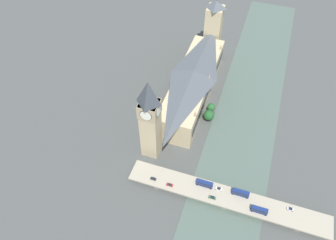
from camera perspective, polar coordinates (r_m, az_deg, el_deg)
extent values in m
plane|color=#424442|center=(268.03, 7.12, 2.19)|extent=(600.00, 600.00, 0.00)
cube|color=#47564C|center=(266.56, 13.44, 0.65)|extent=(48.67, 360.00, 0.30)
cube|color=tan|center=(267.87, 4.35, 5.87)|extent=(26.86, 106.75, 22.74)
cube|color=black|center=(265.22, 7.20, 5.38)|extent=(0.40, 98.21, 6.82)
pyramid|color=#474C51|center=(258.66, 4.53, 8.13)|extent=(26.32, 104.62, 5.02)
cone|color=#9E8966|center=(288.44, 9.19, 12.50)|extent=(2.20, 2.20, 5.00)
cone|color=#9E8966|center=(256.86, 7.22, 7.51)|extent=(2.20, 2.20, 5.00)
cone|color=#9E8966|center=(228.14, 4.78, 1.17)|extent=(2.20, 2.20, 5.00)
cube|color=tan|center=(219.13, -3.05, -1.52)|extent=(11.67, 11.67, 49.48)
cube|color=tan|center=(204.55, -3.27, 1.97)|extent=(12.37, 12.37, 10.50)
cylinder|color=black|center=(202.99, -1.69, 1.57)|extent=(0.50, 8.05, 8.05)
cylinder|color=silver|center=(202.96, -1.65, 1.57)|extent=(0.62, 7.46, 7.46)
cylinder|color=black|center=(206.27, -4.83, 2.35)|extent=(0.50, 8.05, 8.05)
cylinder|color=silver|center=(206.31, -4.86, 2.36)|extent=(0.62, 7.46, 7.46)
cylinder|color=black|center=(208.39, -2.68, 3.11)|extent=(8.05, 0.50, 8.05)
cylinder|color=silver|center=(208.46, -2.67, 3.13)|extent=(7.46, 0.62, 7.46)
cylinder|color=black|center=(200.82, -3.88, 0.78)|extent=(8.05, 0.50, 8.05)
cylinder|color=silver|center=(200.75, -3.89, 0.76)|extent=(7.46, 0.62, 7.46)
pyramid|color=#383D42|center=(194.76, -3.44, 4.74)|extent=(11.91, 11.91, 17.05)
cube|color=tan|center=(310.69, 7.83, 15.13)|extent=(14.19, 14.19, 46.28)
pyramid|color=#474C51|center=(297.11, 8.39, 19.35)|extent=(14.19, 14.19, 6.39)
cube|color=gray|center=(224.56, 21.80, -15.91)|extent=(3.00, 13.24, 3.37)
cube|color=gray|center=(219.31, 10.07, -13.35)|extent=(3.00, 13.24, 3.37)
cube|color=gray|center=(223.29, -1.45, -10.25)|extent=(3.00, 13.24, 3.37)
cube|color=gray|center=(217.32, 10.15, -13.07)|extent=(129.33, 15.57, 1.20)
cube|color=navy|center=(217.72, 12.48, -12.45)|extent=(10.84, 2.48, 2.03)
cube|color=black|center=(217.37, 12.50, -12.39)|extent=(9.76, 2.54, 0.89)
cube|color=navy|center=(215.83, 12.57, -12.16)|extent=(10.63, 2.48, 2.39)
cube|color=black|center=(215.72, 12.58, -12.15)|extent=(9.76, 2.54, 1.15)
cube|color=navy|center=(214.74, 12.63, -12.00)|extent=(10.52, 2.36, 0.16)
cylinder|color=black|center=(218.90, 11.31, -12.03)|extent=(1.10, 0.28, 1.10)
cylinder|color=black|center=(217.75, 11.19, -12.53)|extent=(1.10, 0.28, 1.10)
cylinder|color=black|center=(219.34, 13.64, -12.58)|extent=(1.10, 0.28, 1.10)
cylinder|color=black|center=(218.20, 13.54, -13.08)|extent=(1.10, 0.28, 1.10)
cube|color=navy|center=(217.33, 6.36, -11.12)|extent=(10.92, 2.44, 2.06)
cube|color=black|center=(216.98, 6.37, -11.07)|extent=(9.82, 2.50, 0.90)
cube|color=navy|center=(215.41, 6.41, -10.83)|extent=(10.70, 2.44, 2.41)
cube|color=black|center=(215.31, 6.41, -10.81)|extent=(9.82, 2.50, 1.16)
cube|color=navy|center=(214.31, 6.44, -10.65)|extent=(10.59, 2.32, 0.16)
cylinder|color=black|center=(218.99, 5.24, -10.70)|extent=(1.12, 0.28, 1.12)
cylinder|color=black|center=(217.87, 5.09, -11.18)|extent=(1.12, 0.28, 1.12)
cylinder|color=black|center=(218.48, 7.56, -11.30)|extent=(1.12, 0.28, 1.12)
cylinder|color=black|center=(217.36, 7.42, -11.79)|extent=(1.12, 0.28, 1.12)
cube|color=navy|center=(214.97, 15.57, -15.01)|extent=(10.04, 2.52, 1.94)
cube|color=black|center=(214.63, 15.59, -14.96)|extent=(9.04, 2.58, 0.85)
cube|color=navy|center=(213.14, 15.69, -14.76)|extent=(9.84, 2.52, 2.28)
cube|color=black|center=(213.04, 15.70, -14.74)|extent=(9.04, 2.58, 1.09)
cube|color=navy|center=(212.09, 15.76, -14.61)|extent=(9.74, 2.40, 0.16)
cylinder|color=black|center=(215.86, 14.45, -14.60)|extent=(1.00, 0.28, 1.00)
cylinder|color=black|center=(214.75, 14.35, -15.13)|extent=(1.00, 0.28, 1.00)
cylinder|color=black|center=(216.78, 16.66, -15.09)|extent=(1.00, 0.28, 1.00)
cylinder|color=black|center=(215.68, 16.58, -15.62)|extent=(1.00, 0.28, 1.00)
cube|color=#2D5638|center=(214.49, 7.71, -13.24)|extent=(4.64, 1.82, 0.57)
cube|color=black|center=(214.01, 7.76, -13.18)|extent=(2.41, 1.64, 0.52)
cylinder|color=black|center=(215.11, 7.26, -12.95)|extent=(0.66, 0.22, 0.66)
cylinder|color=black|center=(214.32, 7.16, -13.32)|extent=(0.66, 0.22, 0.66)
cylinder|color=black|center=(215.01, 8.24, -13.20)|extent=(0.66, 0.22, 0.66)
cylinder|color=black|center=(214.22, 8.14, -13.57)|extent=(0.66, 0.22, 0.66)
cube|color=silver|center=(222.22, 20.50, -14.33)|extent=(3.92, 1.85, 0.66)
cube|color=black|center=(221.76, 20.57, -14.27)|extent=(2.04, 1.67, 0.50)
cylinder|color=black|center=(222.56, 20.13, -14.09)|extent=(0.69, 0.22, 0.69)
cylinder|color=black|center=(221.73, 20.09, -14.47)|extent=(0.69, 0.22, 0.69)
cylinder|color=black|center=(223.12, 20.88, -14.25)|extent=(0.69, 0.22, 0.69)
cylinder|color=black|center=(222.28, 20.85, -14.62)|extent=(0.69, 0.22, 0.69)
cube|color=black|center=(219.57, -2.59, -10.18)|extent=(3.83, 1.73, 0.63)
cube|color=black|center=(219.05, -2.57, -10.11)|extent=(1.99, 1.56, 0.54)
cylinder|color=black|center=(220.43, -2.87, -9.94)|extent=(0.68, 0.22, 0.68)
cylinder|color=black|center=(219.70, -3.02, -10.27)|extent=(0.68, 0.22, 0.68)
cylinder|color=black|center=(219.83, -2.16, -10.15)|extent=(0.68, 0.22, 0.68)
cylinder|color=black|center=(219.10, -2.30, -10.48)|extent=(0.68, 0.22, 0.68)
cube|color=silver|center=(218.12, 8.81, -11.75)|extent=(4.29, 1.85, 0.59)
cube|color=black|center=(217.64, 8.86, -11.69)|extent=(2.23, 1.66, 0.53)
cylinder|color=black|center=(218.76, 8.41, -11.48)|extent=(0.60, 0.22, 0.60)
cylinder|color=black|center=(217.92, 8.31, -11.85)|extent=(0.60, 0.22, 0.60)
cylinder|color=black|center=(218.71, 9.30, -11.71)|extent=(0.60, 0.22, 0.60)
cylinder|color=black|center=(217.87, 9.21, -12.07)|extent=(0.60, 0.22, 0.60)
cube|color=maroon|center=(217.07, 0.29, -11.22)|extent=(4.29, 1.79, 0.55)
cube|color=black|center=(216.63, 0.32, -11.17)|extent=(2.23, 1.61, 0.42)
cylinder|color=black|center=(217.88, -0.06, -10.95)|extent=(0.70, 0.22, 0.70)
cylinder|color=black|center=(217.11, -0.20, -11.30)|extent=(0.70, 0.22, 0.70)
cylinder|color=black|center=(217.36, 0.78, -11.19)|extent=(0.70, 0.22, 0.70)
cylinder|color=black|center=(216.60, 0.65, -11.54)|extent=(0.70, 0.22, 0.70)
cylinder|color=brown|center=(264.09, 7.43, 1.65)|extent=(0.70, 0.70, 2.51)
sphere|color=#235628|center=(261.25, 7.51, 2.23)|extent=(6.31, 6.31, 6.31)
cylinder|color=brown|center=(257.95, 7.02, 0.16)|extent=(0.70, 0.70, 2.10)
sphere|color=#1E4C23|center=(254.52, 7.11, 0.85)|extent=(8.44, 8.44, 8.44)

